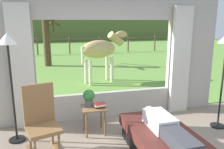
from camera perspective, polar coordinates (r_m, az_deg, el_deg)
name	(u,v)px	position (r m, az deg, el deg)	size (l,w,h in m)	color
back_wall_with_window	(107,61)	(4.90, -1.37, 3.44)	(5.20, 0.12, 2.55)	#ADA599
curtain_panel_left	(22,68)	(4.68, -21.51, 1.46)	(0.44, 0.10, 2.40)	beige
curtain_panel_right	(180,61)	(5.43, 16.67, 3.30)	(0.44, 0.10, 2.40)	beige
outdoor_pasture_lawn	(69,53)	(15.78, -10.57, 5.30)	(36.00, 21.68, 0.02)	olive
distant_hill_ridge	(62,30)	(25.48, -12.40, 10.76)	(36.00, 2.00, 2.40)	#536133
recliner_sofa	(163,143)	(3.81, 12.55, -16.33)	(0.92, 1.71, 0.42)	black
reclining_person	(165,127)	(3.63, 13.16, -12.50)	(0.35, 1.43, 0.22)	silver
rocking_chair	(41,121)	(3.84, -17.15, -10.91)	(0.63, 0.78, 1.12)	brown
side_table	(94,112)	(4.35, -4.51, -9.17)	(0.44, 0.44, 0.52)	brown
potted_plant	(89,97)	(4.29, -5.77, -5.54)	(0.22, 0.22, 0.32)	#4C5156
book_stack	(100,105)	(4.26, -3.10, -7.61)	(0.21, 0.16, 0.09)	black
floor_lamp_left	(9,56)	(4.12, -24.30, 4.32)	(0.32, 0.32, 1.89)	black
horse	(101,49)	(7.74, -2.75, 6.25)	(1.81, 0.93, 1.73)	tan
pasture_tree	(47,35)	(11.13, -15.84, 9.38)	(1.33, 1.51, 2.71)	#4C3823
pasture_fence_line	(69,43)	(15.20, -10.54, 7.81)	(16.10, 0.10, 1.10)	brown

